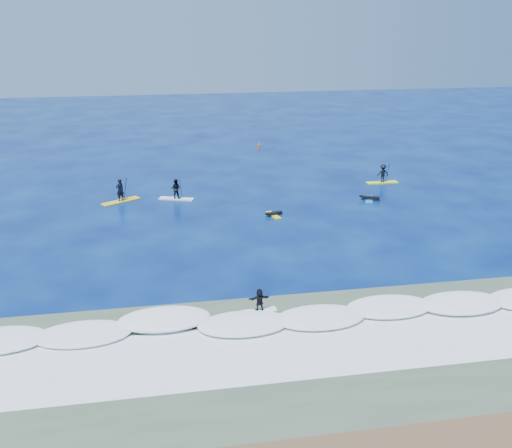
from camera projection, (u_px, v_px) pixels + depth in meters
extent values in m
plane|color=#030D47|center=(264.00, 245.00, 39.36)|extent=(160.00, 160.00, 0.00)
cube|color=#3A4F3E|center=(319.00, 359.00, 26.42)|extent=(90.00, 13.00, 0.01)
cube|color=white|center=(299.00, 316.00, 30.12)|extent=(40.00, 6.00, 0.30)
cube|color=silver|center=(314.00, 347.00, 27.34)|extent=(34.00, 5.00, 0.02)
cube|color=gold|center=(121.00, 201.00, 48.41)|extent=(3.28, 2.46, 0.11)
imported|color=black|center=(120.00, 190.00, 48.06)|extent=(0.84, 0.76, 1.92)
cylinder|color=black|center=(125.00, 189.00, 48.39)|extent=(0.45, 0.68, 2.24)
cube|color=black|center=(126.00, 201.00, 48.76)|extent=(0.13, 0.03, 0.33)
cube|color=silver|center=(176.00, 199.00, 49.05)|extent=(3.07, 1.68, 0.10)
imported|color=black|center=(176.00, 189.00, 48.74)|extent=(1.00, 0.89, 1.72)
cylinder|color=black|center=(181.00, 190.00, 48.69)|extent=(0.27, 0.66, 2.00)
cube|color=black|center=(181.00, 200.00, 49.02)|extent=(0.12, 0.03, 0.30)
cube|color=yellow|center=(382.00, 182.00, 53.78)|extent=(2.97, 0.75, 0.10)
imported|color=black|center=(383.00, 173.00, 53.47)|extent=(1.10, 0.64, 1.70)
cylinder|color=black|center=(387.00, 174.00, 53.56)|extent=(0.05, 0.68, 1.99)
cube|color=black|center=(386.00, 183.00, 53.89)|extent=(0.12, 0.03, 0.30)
cube|color=yellow|center=(273.00, 215.00, 45.06)|extent=(0.99, 1.91, 0.09)
cube|color=black|center=(274.00, 213.00, 45.04)|extent=(1.32, 0.68, 0.21)
sphere|color=black|center=(266.00, 214.00, 44.71)|extent=(0.21, 0.21, 0.21)
cube|color=blue|center=(369.00, 200.00, 48.83)|extent=(1.35, 2.23, 0.10)
cube|color=black|center=(371.00, 198.00, 48.75)|extent=(1.54, 0.93, 0.25)
sphere|color=black|center=(361.00, 196.00, 48.88)|extent=(0.25, 0.25, 0.25)
cube|color=white|center=(259.00, 311.00, 30.26)|extent=(1.88, 0.67, 0.10)
imported|color=black|center=(260.00, 300.00, 30.02)|extent=(1.18, 0.47, 1.24)
cylinder|color=#FC5616|center=(259.00, 147.00, 67.46)|extent=(0.29, 0.29, 0.47)
cone|color=#FC5616|center=(259.00, 144.00, 67.34)|extent=(0.21, 0.21, 0.23)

